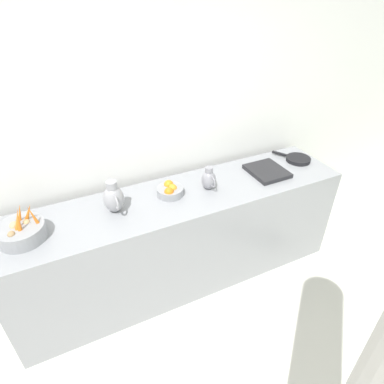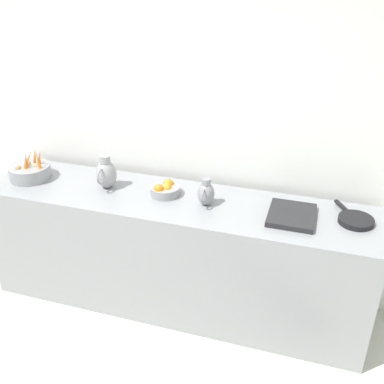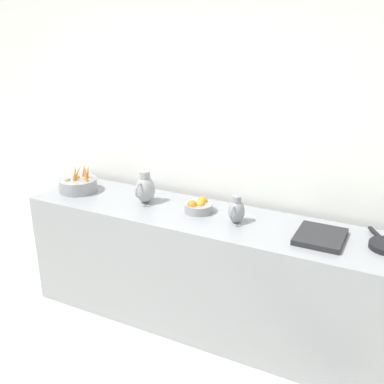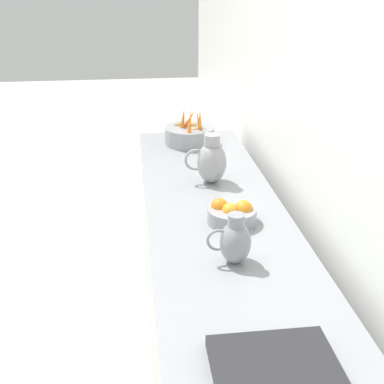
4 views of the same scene
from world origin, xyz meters
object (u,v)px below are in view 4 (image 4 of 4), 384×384
vegetable_colander (190,134)px  orange_bowl (232,213)px  metal_pitcher_tall (211,161)px  metal_pitcher_short (235,241)px

vegetable_colander → orange_bowl: vegetable_colander is taller
vegetable_colander → orange_bowl: bearing=92.9°
vegetable_colander → metal_pitcher_tall: 0.63m
orange_bowl → metal_pitcher_short: (0.05, 0.32, 0.05)m
vegetable_colander → metal_pitcher_short: bearing=90.1°
metal_pitcher_tall → metal_pitcher_short: size_ratio=1.29×
vegetable_colander → metal_pitcher_short: size_ratio=1.57×
orange_bowl → vegetable_colander: bearing=-87.1°
vegetable_colander → orange_bowl: 1.08m
vegetable_colander → metal_pitcher_short: (-0.00, 1.39, 0.03)m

